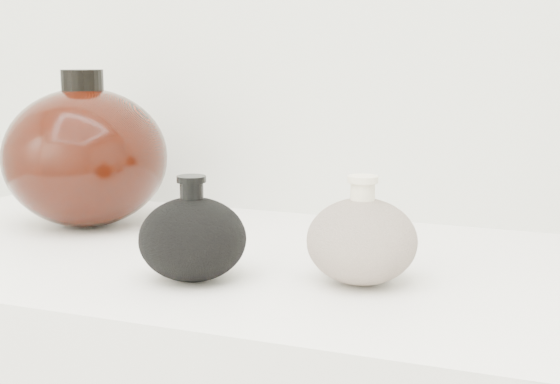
% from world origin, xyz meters
% --- Properties ---
extents(black_gourd_vase, '(0.14, 0.14, 0.11)m').
position_xyz_m(black_gourd_vase, '(-0.09, 0.84, 0.95)').
color(black_gourd_vase, black).
rests_on(black_gourd_vase, display_counter).
extents(cream_gourd_vase, '(0.14, 0.14, 0.11)m').
position_xyz_m(cream_gourd_vase, '(0.08, 0.89, 0.95)').
color(cream_gourd_vase, beige).
rests_on(cream_gourd_vase, display_counter).
extents(left_round_pot, '(0.29, 0.29, 0.21)m').
position_xyz_m(left_round_pot, '(-0.34, 1.02, 1.00)').
color(left_round_pot, black).
rests_on(left_round_pot, display_counter).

